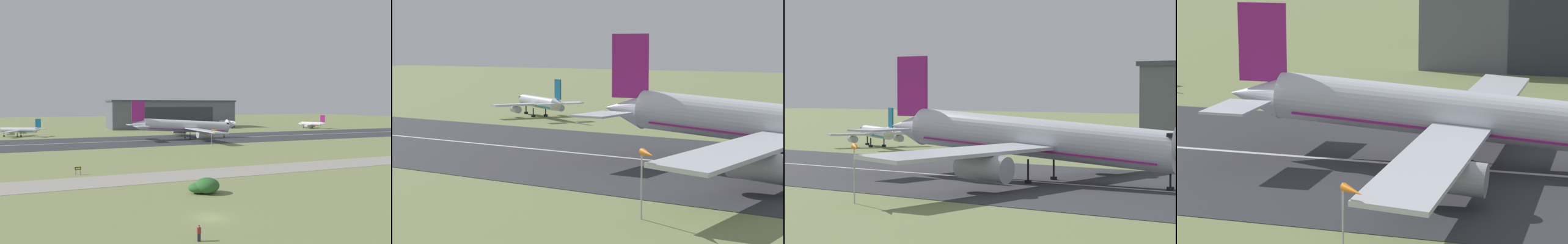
# 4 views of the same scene
# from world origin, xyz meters

# --- Properties ---
(airplane_landing) EXTENTS (47.29, 59.80, 15.76)m
(airplane_landing) POSITION_xyz_m (35.14, 103.28, 5.12)
(airplane_landing) COLOR silver
(airplane_landing) RESTS_ON ground_plane
(windsock_pole) EXTENTS (2.23, 2.00, 5.94)m
(windsock_pole) POSITION_xyz_m (34.48, 73.29, 5.33)
(windsock_pole) COLOR #B7B7BC
(windsock_pole) RESTS_ON ground_plane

